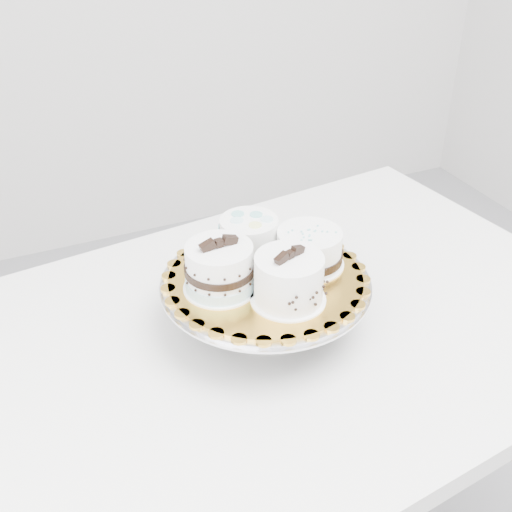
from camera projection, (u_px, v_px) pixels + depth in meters
name	position (u px, v px, depth m)	size (l,w,h in m)	color
table	(278.00, 359.00, 1.15)	(1.25, 0.92, 0.75)	white
cake_stand	(265.00, 294.00, 1.06)	(0.35, 0.35, 0.09)	gray
cake_board	(266.00, 278.00, 1.05)	(0.32, 0.32, 0.00)	gold
cake_swirl	(289.00, 280.00, 0.97)	(0.13, 0.13, 0.09)	white
cake_banded	(220.00, 270.00, 1.00)	(0.12, 0.12, 0.10)	white
cake_dots	(249.00, 238.00, 1.08)	(0.12, 0.12, 0.07)	white
cake_ribbon	(310.00, 249.00, 1.06)	(0.13, 0.13, 0.07)	white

